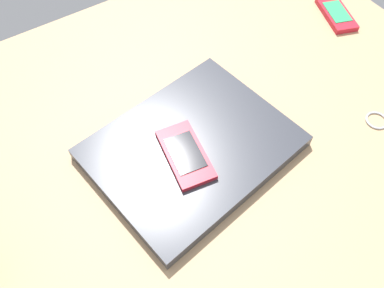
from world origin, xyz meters
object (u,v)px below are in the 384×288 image
at_px(laptop_closed, 192,147).
at_px(cell_phone_on_laptop, 185,154).
at_px(key_ring, 377,120).
at_px(cell_phone_on_desk, 336,14).

height_order(laptop_closed, cell_phone_on_laptop, cell_phone_on_laptop).
height_order(cell_phone_on_laptop, key_ring, cell_phone_on_laptop).
xyz_separation_m(cell_phone_on_laptop, cell_phone_on_desk, (0.46, 0.13, -0.02)).
bearing_deg(key_ring, cell_phone_on_laptop, 161.08).
xyz_separation_m(laptop_closed, cell_phone_on_laptop, (-0.02, -0.01, 0.02)).
bearing_deg(cell_phone_on_laptop, laptop_closed, 32.80).
xyz_separation_m(cell_phone_on_desk, key_ring, (-0.14, -0.24, -0.00)).
bearing_deg(key_ring, laptop_closed, 157.50).
relative_size(laptop_closed, cell_phone_on_laptop, 2.51).
relative_size(cell_phone_on_laptop, cell_phone_on_desk, 1.01).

